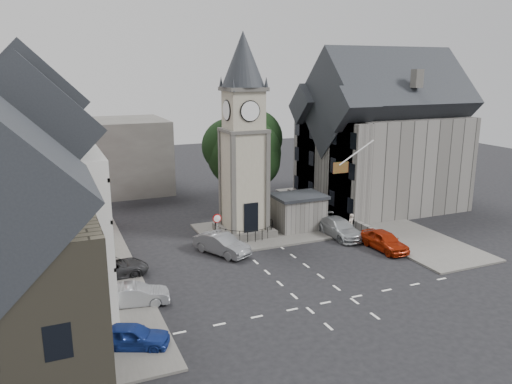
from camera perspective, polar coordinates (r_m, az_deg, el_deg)
name	(u,v)px	position (r m, az deg, el deg)	size (l,w,h in m)	color
ground	(287,269)	(34.86, 3.55, -8.77)	(120.00, 120.00, 0.00)	black
pavement_west	(89,264)	(37.25, -18.51, -7.85)	(6.00, 30.00, 0.14)	#595651
pavement_east	(365,217)	(47.21, 12.32, -2.86)	(6.00, 26.00, 0.14)	#595651
central_island	(261,231)	(42.22, 0.54, -4.52)	(10.00, 8.00, 0.16)	#595651
road_markings	(328,302)	(30.48, 8.27, -12.35)	(20.00, 8.00, 0.01)	silver
clock_tower	(244,137)	(39.83, -1.43, 6.25)	(4.86, 4.86, 16.25)	#4C4944
stone_shelter	(298,212)	(42.72, 4.87, -2.29)	(4.30, 3.30, 3.08)	#5F5C58
town_tree	(244,142)	(45.33, -1.40, 5.72)	(7.20, 7.20, 10.80)	black
warning_sign_post	(217,224)	(37.73, -4.47, -3.71)	(0.70, 0.19, 2.85)	black
terrace_pink	(34,154)	(45.25, -24.03, 4.00)	(8.10, 7.60, 12.80)	#D08F96
terrace_cream	(33,172)	(37.36, -24.12, 2.14)	(8.10, 7.60, 12.80)	beige
terrace_tudor	(32,206)	(29.63, -24.18, -1.46)	(8.10, 7.60, 12.00)	silver
backdrop_west	(73,158)	(57.55, -20.21, 3.61)	(20.00, 10.00, 8.00)	#4C4944
east_building	(381,144)	(50.35, 14.08, 5.31)	(14.40, 11.40, 12.60)	#5F5C58
east_boundary_wall	(327,211)	(47.21, 8.17, -2.19)	(0.40, 16.00, 0.90)	#5F5C58
flagpole	(357,153)	(40.23, 11.42, 4.44)	(3.68, 0.10, 2.74)	white
car_west_blue	(132,336)	(26.24, -13.99, -15.70)	(1.49, 3.69, 1.26)	navy
car_west_silver	(135,295)	(30.37, -13.68, -11.38)	(1.38, 3.95, 1.30)	#989B9F
car_west_grey	(113,268)	(34.56, -16.05, -8.36)	(2.13, 4.63, 1.29)	#2E2E30
car_island_silver	(222,244)	(37.31, -3.94, -5.96)	(1.62, 4.65, 1.53)	gray
car_island_east	(339,228)	(41.55, 9.48, -4.07)	(2.07, 5.10, 1.48)	#A9AEB2
car_east_red	(385,241)	(39.27, 14.48, -5.40)	(1.74, 4.33, 1.47)	#9E2108
pedestrian	(351,225)	(41.89, 10.77, -3.69)	(0.68, 0.45, 1.87)	#B0A192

